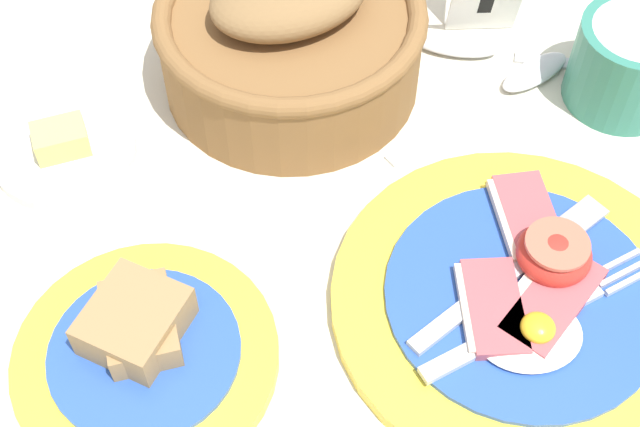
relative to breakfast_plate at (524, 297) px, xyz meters
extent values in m
plane|color=beige|center=(-0.06, 0.00, -0.01)|extent=(3.00, 3.00, 0.00)
cylinder|color=yellow|center=(0.00, 0.00, 0.00)|extent=(0.26, 0.26, 0.01)
cylinder|color=#2D56B7|center=(0.00, 0.00, 0.00)|extent=(0.19, 0.19, 0.00)
cube|color=#BC5156|center=(0.02, -0.01, 0.01)|extent=(0.09, 0.08, 0.01)
cube|color=beige|center=(0.00, 0.00, 0.01)|extent=(0.07, 0.06, 0.01)
cube|color=#BC5156|center=(-0.03, -0.01, 0.01)|extent=(0.04, 0.08, 0.01)
cube|color=beige|center=(-0.04, -0.01, 0.01)|extent=(0.02, 0.07, 0.01)
cube|color=#BC5156|center=(0.02, 0.06, 0.01)|extent=(0.04, 0.08, 0.01)
cube|color=beige|center=(0.00, 0.06, 0.01)|extent=(0.01, 0.07, 0.01)
ellipsoid|color=red|center=(0.02, 0.02, 0.02)|extent=(0.05, 0.05, 0.03)
cylinder|color=#DB664C|center=(0.02, 0.02, 0.03)|extent=(0.04, 0.04, 0.00)
ellipsoid|color=white|center=(-0.01, -0.03, 0.01)|extent=(0.07, 0.06, 0.01)
ellipsoid|color=yellow|center=(0.00, -0.03, 0.01)|extent=(0.02, 0.02, 0.01)
cube|color=silver|center=(-0.03, -0.03, 0.01)|extent=(0.10, 0.05, 0.00)
cube|color=silver|center=(0.04, -0.01, 0.01)|extent=(0.03, 0.02, 0.00)
cube|color=silver|center=(0.07, 0.00, 0.01)|extent=(0.04, 0.02, 0.00)
cube|color=silver|center=(0.07, 0.01, 0.01)|extent=(0.04, 0.02, 0.00)
cube|color=silver|center=(0.07, 0.01, 0.01)|extent=(0.04, 0.02, 0.00)
cube|color=silver|center=(-0.04, -0.01, 0.01)|extent=(0.10, 0.07, 0.00)
cube|color=#9EA0A5|center=(0.04, 0.04, 0.01)|extent=(0.08, 0.06, 0.00)
cylinder|color=yellow|center=(-0.26, -0.01, 0.00)|extent=(0.18, 0.18, 0.01)
cylinder|color=#2D56B7|center=(-0.26, -0.01, 0.00)|extent=(0.13, 0.13, 0.00)
cube|color=#9E7A4C|center=(-0.26, 0.01, 0.02)|extent=(0.08, 0.08, 0.03)
cube|color=#9E7A4C|center=(-0.26, 0.00, 0.02)|extent=(0.05, 0.07, 0.02)
cylinder|color=#337F6B|center=(0.13, 0.18, 0.03)|extent=(0.09, 0.09, 0.07)
cylinder|color=brown|center=(-0.13, 0.24, 0.03)|extent=(0.21, 0.21, 0.07)
torus|color=brown|center=(-0.13, 0.24, 0.06)|extent=(0.22, 0.22, 0.02)
cylinder|color=silver|center=(-0.32, 0.18, -0.01)|extent=(0.11, 0.11, 0.01)
cube|color=#F4E06B|center=(-0.32, 0.18, 0.01)|extent=(0.05, 0.04, 0.02)
cube|color=white|center=(0.04, 0.27, 0.03)|extent=(0.06, 0.03, 0.07)
cube|color=black|center=(0.04, 0.27, 0.03)|extent=(0.01, 0.01, 0.04)
cube|color=silver|center=(0.11, 0.22, -0.01)|extent=(0.11, 0.04, 0.01)
ellipsoid|color=silver|center=(0.01, 0.26, 0.00)|extent=(0.07, 0.05, 0.01)
cube|color=silver|center=(-0.02, 0.16, -0.01)|extent=(0.10, 0.06, 0.01)
ellipsoid|color=silver|center=(0.07, 0.22, 0.00)|extent=(0.07, 0.06, 0.01)
camera|label=1|loc=(-0.18, -0.30, 0.52)|focal=50.00mm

